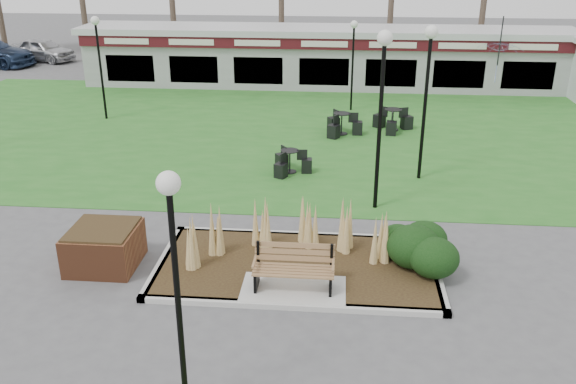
# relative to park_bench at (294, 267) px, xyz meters

# --- Properties ---
(ground) EXTENTS (100.00, 100.00, 0.00)m
(ground) POSITION_rel_park_bench_xyz_m (0.00, -0.25, -0.59)
(ground) COLOR #515154
(ground) RESTS_ON ground
(lawn) EXTENTS (34.00, 16.00, 0.02)m
(lawn) POSITION_rel_park_bench_xyz_m (0.00, 11.75, -0.58)
(lawn) COLOR #256921
(lawn) RESTS_ON ground
(planting_bed) EXTENTS (6.75, 3.40, 1.27)m
(planting_bed) POSITION_rel_park_bench_xyz_m (1.27, 1.10, -0.22)
(planting_bed) COLOR black
(planting_bed) RESTS_ON ground
(park_bench) EXTENTS (1.70, 0.66, 0.93)m
(park_bench) POSITION_rel_park_bench_xyz_m (0.00, 0.00, 0.00)
(park_bench) COLOR olive
(park_bench) RESTS_ON ground
(brick_planter) EXTENTS (1.50, 1.50, 0.95)m
(brick_planter) POSITION_rel_park_bench_xyz_m (-4.40, 0.75, -0.11)
(brick_planter) COLOR brown
(brick_planter) RESTS_ON ground
(food_pavilion) EXTENTS (24.60, 3.40, 2.90)m
(food_pavilion) POSITION_rel_park_bench_xyz_m (0.00, 19.71, 0.89)
(food_pavilion) COLOR gray
(food_pavilion) RESTS_ON ground
(lamp_post_near_left) EXTENTS (0.40, 0.40, 4.86)m
(lamp_post_near_left) POSITION_rel_park_bench_xyz_m (1.91, 4.55, 2.95)
(lamp_post_near_left) COLOR black
(lamp_post_near_left) RESTS_ON ground
(lamp_post_near_right) EXTENTS (0.34, 0.34, 4.10)m
(lamp_post_near_right) POSITION_rel_park_bench_xyz_m (-1.40, -3.75, 2.40)
(lamp_post_near_right) COLOR black
(lamp_post_near_right) RESTS_ON ground
(lamp_post_mid_right) EXTENTS (0.32, 0.32, 3.82)m
(lamp_post_mid_right) POSITION_rel_park_bench_xyz_m (1.31, 15.00, 2.20)
(lamp_post_mid_right) COLOR black
(lamp_post_mid_right) RESTS_ON ground
(lamp_post_far_right) EXTENTS (0.39, 0.39, 4.69)m
(lamp_post_far_right) POSITION_rel_park_bench_xyz_m (3.38, 6.94, 2.83)
(lamp_post_far_right) COLOR black
(lamp_post_far_right) RESTS_ON ground
(lamp_post_far_left) EXTENTS (0.34, 0.34, 4.15)m
(lamp_post_far_left) POSITION_rel_park_bench_xyz_m (-8.86, 12.71, 2.44)
(lamp_post_far_left) COLOR black
(lamp_post_far_left) RESTS_ON ground
(bistro_set_a) EXTENTS (1.25, 1.39, 0.74)m
(bistro_set_a) POSITION_rel_park_bench_xyz_m (-0.70, 7.09, -0.32)
(bistro_set_a) COLOR black
(bistro_set_a) RESTS_ON ground
(bistro_set_c) EXTENTS (1.58, 1.47, 0.85)m
(bistro_set_c) POSITION_rel_park_bench_xyz_m (2.90, 12.06, -0.29)
(bistro_set_c) COLOR black
(bistro_set_c) RESTS_ON ground
(bistro_set_d) EXTENTS (1.36, 1.55, 0.83)m
(bistro_set_d) POSITION_rel_park_bench_xyz_m (0.92, 11.37, -0.29)
(bistro_set_d) COLOR black
(bistro_set_d) RESTS_ON ground
(patio_umbrella) EXTENTS (2.25, 2.29, 2.64)m
(patio_umbrella) POSITION_rel_park_bench_xyz_m (8.00, 17.75, 1.09)
(patio_umbrella) COLOR black
(patio_umbrella) RESTS_ON ground
(car_silver) EXTENTS (4.39, 2.89, 1.39)m
(car_silver) POSITION_rel_park_bench_xyz_m (-17.32, 24.92, 0.11)
(car_silver) COLOR #BBBCC0
(car_silver) RESTS_ON ground
(car_black) EXTENTS (4.09, 2.46, 1.27)m
(car_black) POSITION_rel_park_bench_xyz_m (-8.91, 22.72, 0.05)
(car_black) COLOR black
(car_black) RESTS_ON ground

